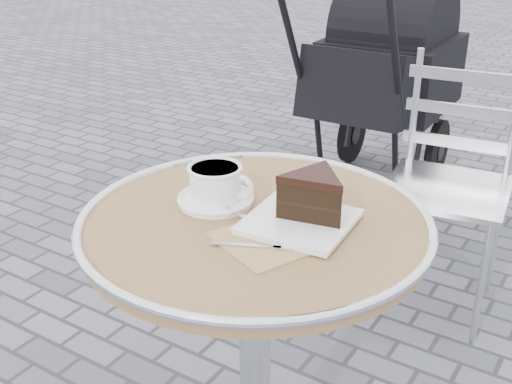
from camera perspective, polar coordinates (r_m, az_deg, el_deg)
The scene contains 5 objects.
cafe_table at distance 1.38m, azimuth -0.09°, elevation -8.48°, with size 0.72×0.72×0.74m.
cappuccino_set at distance 1.35m, azimuth -3.56°, elevation 0.46°, with size 0.18×0.16×0.08m.
cake_plate_set at distance 1.26m, azimuth 4.80°, elevation -0.83°, with size 0.25×0.32×0.11m.
bistro_chair at distance 2.25m, azimuth 17.28°, elevation 3.14°, with size 0.43×0.43×0.86m.
baby_stroller at distance 3.11m, azimuth 11.01°, elevation 9.25°, with size 0.54×1.11×1.15m.
Camera 1 is at (0.62, -0.97, 1.32)m, focal length 45.00 mm.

